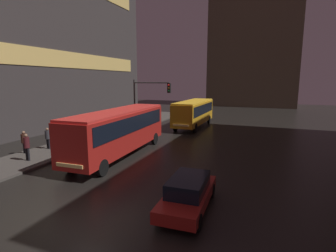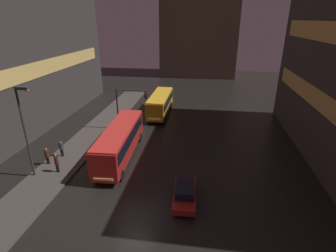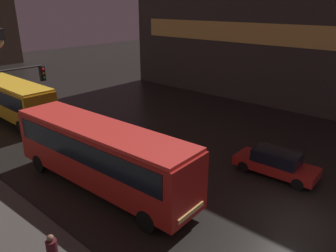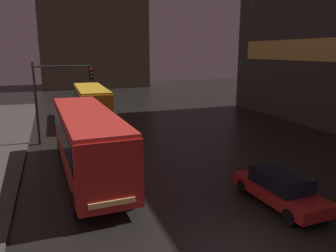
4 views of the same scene
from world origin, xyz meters
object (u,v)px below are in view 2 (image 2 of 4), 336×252
bus_far (160,102)px  street_lamp_sidewalk (25,120)px  pedestrian_near (61,147)px  pedestrian_far (56,162)px  car_taxi (185,193)px  pedestrian_mid (47,155)px  bus_near (120,139)px  traffic_light_main (128,102)px

bus_far → street_lamp_sidewalk: 20.25m
pedestrian_near → street_lamp_sidewalk: size_ratio=0.20×
bus_far → pedestrian_far: 18.58m
street_lamp_sidewalk → pedestrian_near: bearing=82.2°
car_taxi → street_lamp_sidewalk: bearing=-8.5°
pedestrian_mid → pedestrian_near: bearing=-70.3°
car_taxi → pedestrian_far: bearing=-12.9°
bus_far → car_taxi: (5.35, -19.55, -1.19)m
pedestrian_far → pedestrian_mid: bearing=67.7°
pedestrian_mid → street_lamp_sidewalk: (0.08, -2.03, 4.40)m
bus_near → pedestrian_near: (-6.04, -0.88, -0.92)m
pedestrian_far → bus_near: bearing=-38.7°
bus_far → pedestrian_far: size_ratio=5.06×
traffic_light_main → car_taxi: bearing=-57.8°
pedestrian_mid → street_lamp_sidewalk: 4.85m
pedestrian_near → street_lamp_sidewalk: 5.76m
pedestrian_mid → traffic_light_main: (5.50, 9.61, 2.70)m
bus_far → pedestrian_mid: (-8.40, -16.07, -0.76)m
pedestrian_near → pedestrian_mid: (-0.59, -1.64, 0.00)m
car_taxi → street_lamp_sidewalk: size_ratio=0.54×
pedestrian_near → pedestrian_far: 3.12m
bus_near → bus_far: size_ratio=1.19×
bus_far → pedestrian_far: bus_far is taller
car_taxi → pedestrian_far: (-12.01, 2.22, 0.50)m
bus_far → car_taxi: bearing=105.7°
pedestrian_near → bus_far: bearing=26.3°
bus_far → pedestrian_near: (-7.81, -14.43, -0.76)m
pedestrian_near → pedestrian_mid: pedestrian_near is taller
pedestrian_near → pedestrian_far: (1.15, -2.90, 0.08)m
pedestrian_near → street_lamp_sidewalk: (-0.50, -3.68, 4.40)m
car_taxi → bus_near: bearing=-42.5°
traffic_light_main → bus_far: bearing=65.9°
traffic_light_main → street_lamp_sidewalk: size_ratio=0.68×
traffic_light_main → street_lamp_sidewalk: (-5.42, -11.64, 1.70)m
car_taxi → pedestrian_mid: bearing=-16.6°
bus_near → traffic_light_main: bearing=-83.5°
bus_far → pedestrian_near: bus_far is taller
pedestrian_far → traffic_light_main: size_ratio=0.33×
bus_far → traffic_light_main: bearing=66.2°
pedestrian_far → street_lamp_sidewalk: size_ratio=0.22×
pedestrian_near → street_lamp_sidewalk: bearing=-133.1°
traffic_light_main → pedestrian_near: bearing=-121.7°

